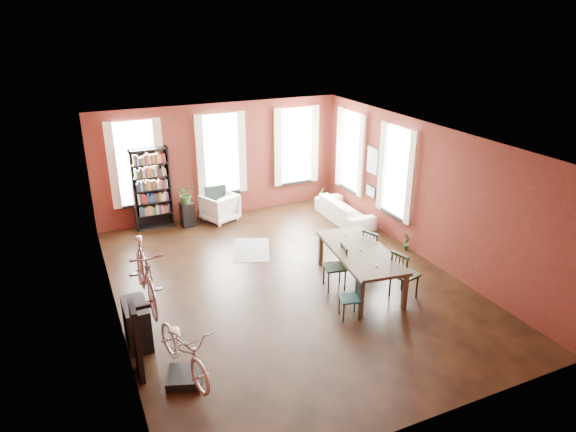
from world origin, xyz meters
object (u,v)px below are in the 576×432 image
dining_chair_c (405,274)px  bicycle_floor (182,326)px  dining_table (360,268)px  bookshelf (152,189)px  white_armchair (219,206)px  plant_stand (187,215)px  console_table (137,324)px  cream_sofa (345,207)px  dining_chair_a (350,298)px  dining_chair_d (374,250)px  dining_chair_b (335,267)px  bike_trainer (185,377)px

dining_chair_c → bicycle_floor: 4.79m
dining_table → bookshelf: size_ratio=1.11×
white_armchair → bicycle_floor: (-2.51, -6.27, 0.59)m
dining_chair_c → plant_stand: dining_chair_c is taller
dining_table → bookshelf: (-3.38, 5.03, 0.68)m
dining_chair_c → console_table: dining_chair_c is taller
white_armchair → cream_sofa: size_ratio=0.41×
dining_chair_a → dining_chair_d: size_ratio=0.85×
cream_sofa → dining_chair_b: bearing=146.6°
dining_chair_a → console_table: size_ratio=1.04×
dining_chair_b → dining_chair_a: bearing=-3.1°
dining_chair_b → bookshelf: bearing=-137.8°
white_armchair → console_table: (-3.04, -4.94, -0.03)m
dining_chair_a → dining_chair_b: 1.18m
white_armchair → cream_sofa: (3.19, -1.44, -0.02)m
cream_sofa → bike_trainer: (-5.73, -4.85, -0.33)m
dining_chair_a → bike_trainer: (-3.33, -0.53, -0.34)m
plant_stand → cream_sofa: bearing=-19.0°
cream_sofa → dining_table: bearing=154.7°
dining_table → cream_sofa: size_ratio=1.17×
console_table → bookshelf: bearing=76.2°
console_table → dining_chair_a: bearing=-12.0°
dining_chair_c → white_armchair: bearing=7.4°
dining_chair_d → plant_stand: size_ratio=1.47×
console_table → white_armchair: bearing=58.4°
white_armchair → dining_chair_b: bearing=80.0°
dining_chair_a → cream_sofa: dining_chair_a is taller
bike_trainer → plant_stand: 6.47m
white_armchair → dining_table: bearing=85.4°
bike_trainer → dining_table: bearing=20.0°
console_table → bike_trainer: bearing=-69.6°
white_armchair → console_table: white_armchair is taller
dining_chair_b → white_armchair: bearing=-154.8°
dining_chair_c → cream_sofa: bearing=-27.8°
dining_chair_b → bike_trainer: dining_chair_b is taller
bike_trainer → bookshelf: bearing=83.2°
dining_chair_d → white_armchair: bearing=6.4°
dining_chair_b → cream_sofa: size_ratio=0.46×
bike_trainer → white_armchair: bearing=68.0°
cream_sofa → bicycle_floor: size_ratio=1.20×
dining_table → plant_stand: (-2.55, 4.75, -0.08)m
bookshelf → cream_sofa: 5.28m
bike_trainer → console_table: size_ratio=0.69×
bookshelf → cream_sofa: (4.95, -1.70, -0.69)m
dining_chair_c → console_table: (-5.24, 0.61, -0.12)m
dining_table → dining_chair_b: dining_chair_b is taller
dining_chair_d → bookshelf: bearing=19.9°
console_table → dining_chair_b: bearing=4.4°
dining_table → plant_stand: dining_table is taller
white_armchair → cream_sofa: bearing=132.4°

